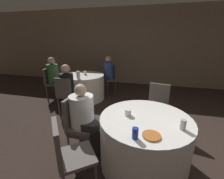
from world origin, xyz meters
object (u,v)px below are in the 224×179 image
at_px(chair_far_west, 51,80).
at_px(pizza_plate_near, 151,136).
at_px(chair_near_west, 77,119).
at_px(chair_far_northeast, 110,76).
at_px(person_white_shirt, 87,119).
at_px(soda_can_blue, 135,133).
at_px(table_near, 144,141).
at_px(soda_can_silver, 183,125).
at_px(table_far, 84,87).
at_px(bottle_far, 78,75).
at_px(chair_near_southwest, 67,151).
at_px(person_blue_shirt, 106,75).
at_px(person_black_shirt, 69,88).
at_px(person_green_jacket, 56,78).
at_px(chair_far_south, 66,92).
at_px(chair_near_north, 158,103).

height_order(chair_far_west, pizza_plate_near, chair_far_west).
xyz_separation_m(chair_near_west, chair_far_northeast, (-0.23, 2.85, 0.00)).
height_order(person_white_shirt, soda_can_blue, person_white_shirt).
bearing_deg(soda_can_blue, chair_far_northeast, 109.03).
height_order(table_near, soda_can_silver, soda_can_silver).
distance_m(table_far, bottle_far, 0.66).
xyz_separation_m(chair_near_southwest, person_white_shirt, (-0.05, 0.65, 0.03)).
height_order(person_blue_shirt, bottle_far, person_blue_shirt).
distance_m(table_far, chair_near_west, 2.20).
distance_m(table_near, chair_near_southwest, 1.03).
xyz_separation_m(table_near, person_white_shirt, (-0.85, 0.03, 0.21)).
relative_size(table_far, bottle_far, 5.71).
xyz_separation_m(chair_far_west, person_black_shirt, (0.99, -0.67, 0.05)).
relative_size(person_white_shirt, pizza_plate_near, 5.43).
relative_size(chair_far_northeast, pizza_plate_near, 4.37).
bearing_deg(person_green_jacket, chair_far_west, -90.00).
bearing_deg(soda_can_blue, person_white_shirt, 147.29).
height_order(table_near, chair_near_west, chair_near_west).
xyz_separation_m(table_near, bottle_far, (-1.75, 1.60, 0.46)).
xyz_separation_m(table_far, person_green_jacket, (-0.83, -0.13, 0.25)).
bearing_deg(person_blue_shirt, table_near, 151.76).
relative_size(table_far, chair_far_south, 1.32).
bearing_deg(chair_near_north, table_far, -16.56).
relative_size(table_far, chair_far_west, 1.32).
xyz_separation_m(chair_far_south, bottle_far, (0.08, 0.53, 0.29)).
height_order(table_near, table_far, same).
relative_size(chair_near_southwest, chair_far_northeast, 1.00).
height_order(chair_near_north, chair_far_south, same).
xyz_separation_m(person_blue_shirt, soda_can_blue, (1.25, -3.21, 0.19)).
height_order(chair_near_southwest, bottle_far, bottle_far).
xyz_separation_m(chair_near_southwest, soda_can_blue, (0.71, 0.16, 0.25)).
distance_m(chair_far_west, person_black_shirt, 1.19).
bearing_deg(person_green_jacket, soda_can_blue, 37.84).
height_order(table_near, chair_far_northeast, chair_far_northeast).
height_order(chair_near_north, person_white_shirt, person_white_shirt).
bearing_deg(pizza_plate_near, table_far, 127.74).
bearing_deg(table_near, chair_far_northeast, 113.37).
xyz_separation_m(table_far, chair_near_west, (0.81, -2.04, 0.18)).
relative_size(chair_near_southwest, chair_far_south, 1.00).
relative_size(chair_far_south, soda_can_blue, 7.29).
relative_size(person_white_shirt, person_blue_shirt, 0.93).
xyz_separation_m(person_blue_shirt, pizza_plate_near, (1.41, -3.13, 0.14)).
relative_size(chair_far_west, person_green_jacket, 0.74).
height_order(chair_near_west, bottle_far, bottle_far).
distance_m(chair_far_northeast, chair_far_south, 1.90).
xyz_separation_m(pizza_plate_near, bottle_far, (-1.82, 1.99, 0.09)).
relative_size(chair_near_southwest, person_black_shirt, 0.76).
relative_size(soda_can_silver, soda_can_blue, 1.00).
relative_size(table_far, person_blue_shirt, 0.98).
bearing_deg(chair_far_west, chair_near_southwest, 29.37).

